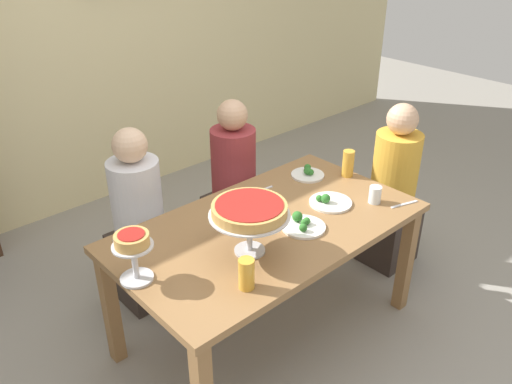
{
  "coord_description": "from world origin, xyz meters",
  "views": [
    {
      "loc": [
        -1.62,
        -1.68,
        2.19
      ],
      "look_at": [
        0.0,
        0.1,
        0.89
      ],
      "focal_mm": 36.45,
      "sensor_mm": 36.0,
      "label": 1
    }
  ],
  "objects_px": {
    "personal_pizza_stand": "(133,247)",
    "cutlery_fork_far": "(260,191)",
    "cutlery_fork_near": "(131,237)",
    "salad_plate_near_diner": "(329,202)",
    "diner_head_east": "(391,197)",
    "diner_far_left": "(140,230)",
    "deep_dish_pizza_stand": "(249,212)",
    "water_glass_clear_near": "(375,195)",
    "salad_plate_spare": "(308,173)",
    "diner_far_right": "(234,192)",
    "beer_glass_amber_tall": "(246,274)",
    "dining_table": "(269,238)",
    "beer_glass_amber_short": "(348,163)",
    "salad_plate_far_diner": "(303,225)",
    "cutlery_knife_near": "(404,204)"
  },
  "relations": [
    {
      "from": "salad_plate_near_diner",
      "to": "salad_plate_spare",
      "type": "xyz_separation_m",
      "value": [
        0.17,
        0.32,
        0.0
      ]
    },
    {
      "from": "salad_plate_near_diner",
      "to": "diner_head_east",
      "type": "bearing_deg",
      "value": 3.72
    },
    {
      "from": "diner_far_right",
      "to": "salad_plate_near_diner",
      "type": "bearing_deg",
      "value": 1.08
    },
    {
      "from": "diner_head_east",
      "to": "diner_far_right",
      "type": "relative_size",
      "value": 1.0
    },
    {
      "from": "diner_head_east",
      "to": "salad_plate_spare",
      "type": "bearing_deg",
      "value": -26.28
    },
    {
      "from": "beer_glass_amber_tall",
      "to": "cutlery_knife_near",
      "type": "bearing_deg",
      "value": -2.48
    },
    {
      "from": "water_glass_clear_near",
      "to": "salad_plate_near_diner",
      "type": "bearing_deg",
      "value": 141.36
    },
    {
      "from": "deep_dish_pizza_stand",
      "to": "cutlery_fork_far",
      "type": "xyz_separation_m",
      "value": [
        0.46,
        0.42,
        -0.22
      ]
    },
    {
      "from": "beer_glass_amber_tall",
      "to": "salad_plate_near_diner",
      "type": "bearing_deg",
      "value": 16.19
    },
    {
      "from": "cutlery_knife_near",
      "to": "cutlery_fork_far",
      "type": "height_order",
      "value": "same"
    },
    {
      "from": "diner_far_left",
      "to": "personal_pizza_stand",
      "type": "bearing_deg",
      "value": -30.38
    },
    {
      "from": "deep_dish_pizza_stand",
      "to": "water_glass_clear_near",
      "type": "xyz_separation_m",
      "value": [
        0.84,
        -0.11,
        -0.17
      ]
    },
    {
      "from": "dining_table",
      "to": "deep_dish_pizza_stand",
      "type": "distance_m",
      "value": 0.41
    },
    {
      "from": "salad_plate_near_diner",
      "to": "beer_glass_amber_short",
      "type": "xyz_separation_m",
      "value": [
        0.35,
        0.16,
        0.07
      ]
    },
    {
      "from": "diner_far_right",
      "to": "salad_plate_spare",
      "type": "bearing_deg",
      "value": 20.31
    },
    {
      "from": "salad_plate_spare",
      "to": "water_glass_clear_near",
      "type": "relative_size",
      "value": 2.08
    },
    {
      "from": "diner_far_left",
      "to": "salad_plate_near_diner",
      "type": "bearing_deg",
      "value": 42.02
    },
    {
      "from": "cutlery_fork_far",
      "to": "salad_plate_far_diner",
      "type": "bearing_deg",
      "value": 80.49
    },
    {
      "from": "personal_pizza_stand",
      "to": "salad_plate_near_diner",
      "type": "height_order",
      "value": "personal_pizza_stand"
    },
    {
      "from": "cutlery_fork_near",
      "to": "personal_pizza_stand",
      "type": "bearing_deg",
      "value": 82.95
    },
    {
      "from": "diner_far_right",
      "to": "cutlery_fork_far",
      "type": "xyz_separation_m",
      "value": [
        -0.17,
        -0.45,
        0.25
      ]
    },
    {
      "from": "water_glass_clear_near",
      "to": "cutlery_knife_near",
      "type": "height_order",
      "value": "water_glass_clear_near"
    },
    {
      "from": "diner_head_east",
      "to": "deep_dish_pizza_stand",
      "type": "distance_m",
      "value": 1.44
    },
    {
      "from": "salad_plate_far_diner",
      "to": "cutlery_fork_near",
      "type": "bearing_deg",
      "value": 143.9
    },
    {
      "from": "diner_far_right",
      "to": "deep_dish_pizza_stand",
      "type": "relative_size",
      "value": 2.98
    },
    {
      "from": "personal_pizza_stand",
      "to": "cutlery_fork_far",
      "type": "distance_m",
      "value": 1.02
    },
    {
      "from": "salad_plate_far_diner",
      "to": "cutlery_fork_far",
      "type": "relative_size",
      "value": 1.28
    },
    {
      "from": "water_glass_clear_near",
      "to": "diner_far_left",
      "type": "bearing_deg",
      "value": 133.77
    },
    {
      "from": "water_glass_clear_near",
      "to": "diner_head_east",
      "type": "bearing_deg",
      "value": 21.76
    },
    {
      "from": "salad_plate_far_diner",
      "to": "beer_glass_amber_short",
      "type": "height_order",
      "value": "beer_glass_amber_short"
    },
    {
      "from": "dining_table",
      "to": "cutlery_fork_far",
      "type": "xyz_separation_m",
      "value": [
        0.21,
        0.3,
        0.09
      ]
    },
    {
      "from": "deep_dish_pizza_stand",
      "to": "salad_plate_spare",
      "type": "distance_m",
      "value": 0.91
    },
    {
      "from": "diner_far_left",
      "to": "salad_plate_far_diner",
      "type": "xyz_separation_m",
      "value": [
        0.45,
        -0.9,
        0.27
      ]
    },
    {
      "from": "water_glass_clear_near",
      "to": "cutlery_fork_near",
      "type": "relative_size",
      "value": 0.55
    },
    {
      "from": "diner_far_right",
      "to": "cutlery_knife_near",
      "type": "xyz_separation_m",
      "value": [
        0.32,
        -1.11,
        0.25
      ]
    },
    {
      "from": "diner_far_left",
      "to": "cutlery_fork_far",
      "type": "bearing_deg",
      "value": 50.92
    },
    {
      "from": "dining_table",
      "to": "cutlery_fork_far",
      "type": "bearing_deg",
      "value": 54.13
    },
    {
      "from": "diner_head_east",
      "to": "salad_plate_near_diner",
      "type": "distance_m",
      "value": 0.77
    },
    {
      "from": "water_glass_clear_near",
      "to": "cutlery_knife_near",
      "type": "distance_m",
      "value": 0.17
    },
    {
      "from": "water_glass_clear_near",
      "to": "beer_glass_amber_short",
      "type": "bearing_deg",
      "value": 64.45
    },
    {
      "from": "deep_dish_pizza_stand",
      "to": "cutlery_knife_near",
      "type": "height_order",
      "value": "deep_dish_pizza_stand"
    },
    {
      "from": "diner_far_right",
      "to": "beer_glass_amber_tall",
      "type": "relative_size",
      "value": 7.87
    },
    {
      "from": "cutlery_fork_near",
      "to": "salad_plate_near_diner",
      "type": "bearing_deg",
      "value": 174.74
    },
    {
      "from": "dining_table",
      "to": "beer_glass_amber_tall",
      "type": "distance_m",
      "value": 0.56
    },
    {
      "from": "deep_dish_pizza_stand",
      "to": "personal_pizza_stand",
      "type": "height_order",
      "value": "deep_dish_pizza_stand"
    },
    {
      "from": "diner_far_left",
      "to": "personal_pizza_stand",
      "type": "height_order",
      "value": "diner_far_left"
    },
    {
      "from": "dining_table",
      "to": "cutlery_fork_near",
      "type": "height_order",
      "value": "cutlery_fork_near"
    },
    {
      "from": "personal_pizza_stand",
      "to": "water_glass_clear_near",
      "type": "height_order",
      "value": "personal_pizza_stand"
    },
    {
      "from": "diner_far_left",
      "to": "personal_pizza_stand",
      "type": "relative_size",
      "value": 4.78
    },
    {
      "from": "cutlery_knife_near",
      "to": "salad_plate_spare",
      "type": "bearing_deg",
      "value": 119.76
    }
  ]
}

